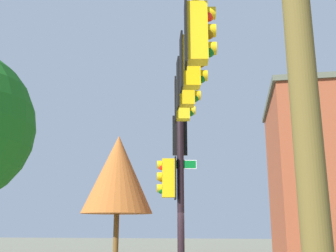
# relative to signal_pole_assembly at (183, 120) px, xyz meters

# --- Properties ---
(signal_pole_assembly) EXTENTS (6.36, 2.03, 6.83)m
(signal_pole_assembly) POSITION_rel_signal_pole_assembly_xyz_m (0.00, 0.00, 0.00)
(signal_pole_assembly) COLOR black
(signal_pole_assembly) RESTS_ON ground_plane
(utility_pole) EXTENTS (1.63, 0.99, 7.01)m
(utility_pole) POSITION_rel_signal_pole_assembly_xyz_m (5.56, 1.99, -1.13)
(utility_pole) COLOR brown
(utility_pole) RESTS_ON ground_plane
(tree_mid) EXTENTS (4.39, 4.39, 7.73)m
(tree_mid) POSITION_rel_signal_pole_assembly_xyz_m (-14.35, -5.98, 0.53)
(tree_mid) COLOR brown
(tree_mid) RESTS_ON ground_plane
(brick_building) EXTENTS (8.56, 6.95, 9.46)m
(brick_building) POSITION_rel_signal_pole_assembly_xyz_m (-13.89, 6.77, -0.01)
(brick_building) COLOR brown
(brick_building) RESTS_ON ground_plane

